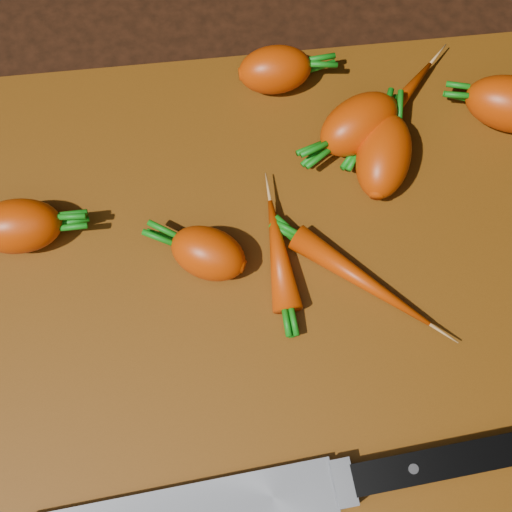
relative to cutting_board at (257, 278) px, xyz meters
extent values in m
cube|color=black|center=(0.00, 0.00, -0.01)|extent=(2.00, 2.00, 0.01)
cube|color=brown|center=(0.00, 0.00, 0.00)|extent=(0.50, 0.40, 0.01)
ellipsoid|color=#C63600|center=(-0.18, 0.05, 0.03)|extent=(0.07, 0.04, 0.04)
ellipsoid|color=#C63600|center=(-0.04, 0.02, 0.03)|extent=(0.07, 0.06, 0.04)
ellipsoid|color=#C63600|center=(0.11, 0.08, 0.03)|extent=(0.06, 0.08, 0.04)
ellipsoid|color=#C63600|center=(0.09, 0.11, 0.03)|extent=(0.08, 0.07, 0.04)
ellipsoid|color=#C63600|center=(0.03, 0.17, 0.03)|extent=(0.06, 0.04, 0.04)
ellipsoid|color=#C63600|center=(0.13, 0.13, 0.02)|extent=(0.09, 0.09, 0.02)
ellipsoid|color=#C63600|center=(0.08, -0.01, 0.02)|extent=(0.10, 0.10, 0.02)
ellipsoid|color=#C63600|center=(0.02, 0.01, 0.02)|extent=(0.03, 0.09, 0.02)
cube|color=black|center=(0.00, -0.16, 0.01)|extent=(0.12, 0.03, 0.02)
cylinder|color=#B2B2B7|center=(-0.01, -0.16, 0.02)|extent=(0.01, 0.01, 0.00)
camera|label=1|loc=(-0.02, -0.16, 0.54)|focal=50.00mm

